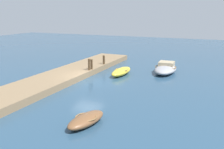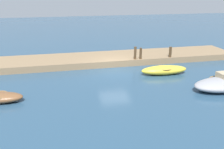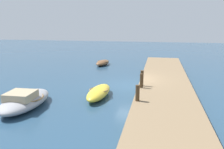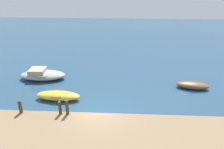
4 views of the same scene
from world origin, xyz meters
The scene contains 8 objects.
ground_plane centered at (0.00, 0.00, 0.00)m, with size 84.00×84.00×0.00m, color navy.
dock_platform centered at (0.00, -2.50, 0.28)m, with size 23.54×3.73×0.55m, color #846B4C.
rowboat_yellow centered at (-3.50, 1.86, 0.35)m, with size 3.69×1.34×0.69m.
dinghy_brown centered at (8.08, 4.43, 0.31)m, with size 2.99×1.56×0.60m.
motorboat_grey centered at (-6.20, 5.64, 0.46)m, with size 4.52×2.22×1.08m.
mooring_post_west centered at (-5.26, -0.88, 1.02)m, with size 0.23×0.23×0.93m, color #47331E.
mooring_post_mid_west centered at (-2.49, -0.88, 1.04)m, with size 0.21×0.21×0.98m, color #47331E.
mooring_post_mid_east centered at (-1.99, -0.88, 1.10)m, with size 0.22×0.22×1.10m, color #47331E.
Camera 1 is at (19.85, 11.19, 6.15)m, focal length 42.11 mm.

